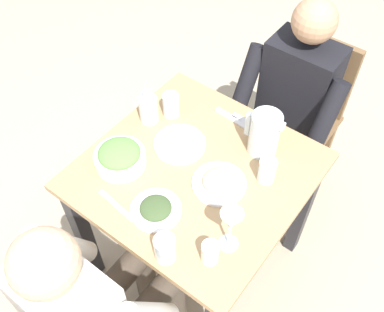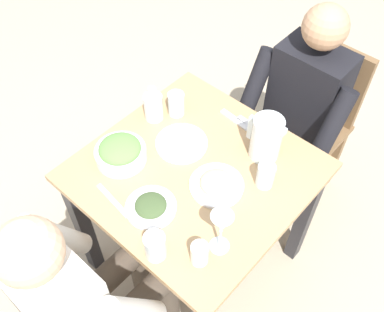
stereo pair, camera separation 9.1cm
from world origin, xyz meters
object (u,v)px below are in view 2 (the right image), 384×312
object	(u,v)px
water_glass_near_left	(266,175)
diner_far	(87,293)
plate_dolmas	(151,206)
water_glass_center	(176,104)
plate_beans	(217,184)
chair_near	(310,115)
oil_carafe	(154,108)
water_glass_by_pitcher	(155,246)
water_glass_far_left	(200,254)
diner_near	(293,116)
plate_yoghurt	(182,142)
water_pitcher	(266,138)
wine_glass	(221,225)
dining_table	(195,190)
salad_bowl	(120,152)

from	to	relation	value
water_glass_near_left	diner_far	bearing A→B (deg)	73.52
plate_dolmas	water_glass_center	xyz separation A→B (m)	(0.27, -0.42, 0.04)
diner_far	plate_beans	world-z (taller)	diner_far
chair_near	diner_far	distance (m)	1.40
plate_dolmas	oil_carafe	xyz separation A→B (m)	(0.32, -0.34, 0.04)
water_glass_by_pitcher	water_glass_center	distance (m)	0.68
water_glass_far_left	water_glass_by_pitcher	world-z (taller)	water_glass_by_pitcher
diner_near	plate_beans	bearing A→B (deg)	93.10
water_glass_by_pitcher	water_glass_center	world-z (taller)	same
water_glass_center	plate_yoghurt	bearing A→B (deg)	139.67
water_pitcher	water_glass_far_left	xyz separation A→B (m)	(-0.12, 0.52, -0.05)
plate_yoghurt	plate_dolmas	size ratio (longest dim) A/B	1.13
diner_near	wine_glass	world-z (taller)	diner_near
diner_near	oil_carafe	xyz separation A→B (m)	(0.40, 0.50, 0.16)
water_glass_near_left	chair_near	bearing A→B (deg)	-76.75
plate_dolmas	wine_glass	bearing A→B (deg)	-170.26
chair_near	water_glass_center	xyz separation A→B (m)	(0.35, 0.62, 0.30)
water_glass_far_left	diner_near	bearing A→B (deg)	-78.05
water_pitcher	wine_glass	distance (m)	0.46
dining_table	plate_yoghurt	size ratio (longest dim) A/B	3.89
plate_beans	plate_dolmas	bearing A→B (deg)	64.10
plate_yoghurt	water_glass_far_left	distance (m)	0.52
water_glass_near_left	oil_carafe	world-z (taller)	oil_carafe
wine_glass	water_glass_near_left	bearing A→B (deg)	-82.23
plate_yoghurt	plate_beans	world-z (taller)	same
water_glass_center	diner_far	bearing A→B (deg)	111.15
diner_far	diner_near	bearing A→B (deg)	-92.55
water_glass_far_left	water_glass_center	distance (m)	0.70
diner_far	plate_beans	size ratio (longest dim) A/B	5.69
oil_carafe	wine_glass	bearing A→B (deg)	154.46
water_glass_center	wine_glass	world-z (taller)	wine_glass
water_glass_far_left	oil_carafe	xyz separation A→B (m)	(0.59, -0.37, 0.01)
chair_near	diner_near	bearing A→B (deg)	90.00
water_glass_far_left	water_glass_near_left	xyz separation A→B (m)	(0.03, -0.40, 0.01)
water_glass_near_left	salad_bowl	bearing A→B (deg)	29.60
salad_bowl	dining_table	bearing A→B (deg)	-148.10
diner_near	plate_yoghurt	world-z (taller)	diner_near
water_pitcher	oil_carafe	world-z (taller)	water_pitcher
water_glass_center	wine_glass	xyz separation A→B (m)	(-0.55, 0.37, 0.09)
salad_bowl	plate_dolmas	bearing A→B (deg)	161.22
water_pitcher	plate_yoghurt	bearing A→B (deg)	33.38
dining_table	diner_far	distance (m)	0.59
chair_near	water_pitcher	size ratio (longest dim) A/B	4.68
plate_dolmas	wine_glass	size ratio (longest dim) A/B	0.96
chair_near	water_glass_far_left	size ratio (longest dim) A/B	10.07
plate_beans	water_glass_near_left	bearing A→B (deg)	-133.85
dining_table	water_pitcher	size ratio (longest dim) A/B	4.37
oil_carafe	water_glass_by_pitcher	bearing A→B (deg)	135.52
plate_yoghurt	wine_glass	size ratio (longest dim) A/B	1.09
water_pitcher	water_glass_near_left	world-z (taller)	water_pitcher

